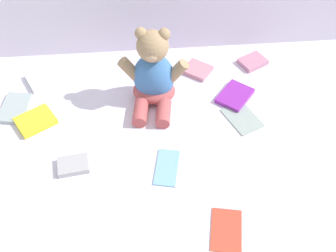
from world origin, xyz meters
name	(u,v)px	position (x,y,z in m)	size (l,w,h in m)	color
ground_plane	(169,123)	(0.00, 0.00, 0.00)	(3.20, 3.20, 0.00)	silver
teddy_bear	(153,76)	(-0.04, 0.12, 0.11)	(0.24, 0.23, 0.29)	#3F72B2
book_case_0	(36,121)	(-0.45, 0.04, 0.01)	(0.10, 0.12, 0.02)	gold
book_case_1	(235,96)	(0.25, 0.10, 0.01)	(0.10, 0.13, 0.02)	purple
book_case_2	(38,81)	(-0.47, 0.24, 0.01)	(0.07, 0.10, 0.02)	white
book_case_3	(242,118)	(0.25, 0.00, 0.00)	(0.09, 0.14, 0.01)	#8E9D97
book_case_4	(197,70)	(0.13, 0.25, 0.01)	(0.08, 0.10, 0.02)	#C07887
book_case_5	(15,108)	(-0.53, 0.11, 0.01)	(0.09, 0.14, 0.02)	#93A1A3
book_case_6	(73,165)	(-0.31, -0.16, 0.01)	(0.07, 0.10, 0.02)	#A29EA3
book_case_7	(226,230)	(0.12, -0.41, 0.00)	(0.09, 0.13, 0.01)	#C73F2B
book_case_8	(253,62)	(0.35, 0.28, 0.01)	(0.08, 0.10, 0.02)	#B4728C
book_case_9	(167,167)	(-0.02, -0.19, 0.00)	(0.07, 0.14, 0.01)	#75A9D5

